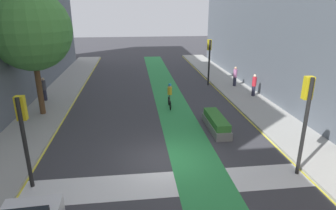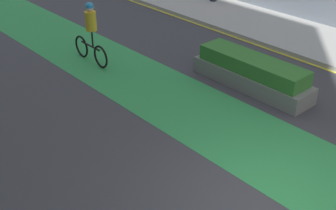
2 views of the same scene
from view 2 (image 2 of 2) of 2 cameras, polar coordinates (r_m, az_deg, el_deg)
ground_plane at (r=8.15m, az=12.83°, el=-12.96°), size 120.00×120.00×0.00m
bike_lane_paint at (r=9.15m, az=18.38°, el=-8.46°), size 2.40×60.00×0.01m
cyclist_in_lane at (r=13.08m, az=-9.96°, el=9.26°), size 0.32×1.73×1.86m
median_planter at (r=11.87m, az=10.76°, el=4.06°), size 0.90×3.43×0.85m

